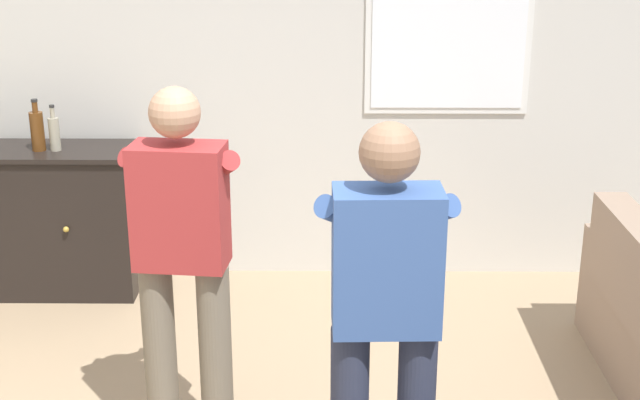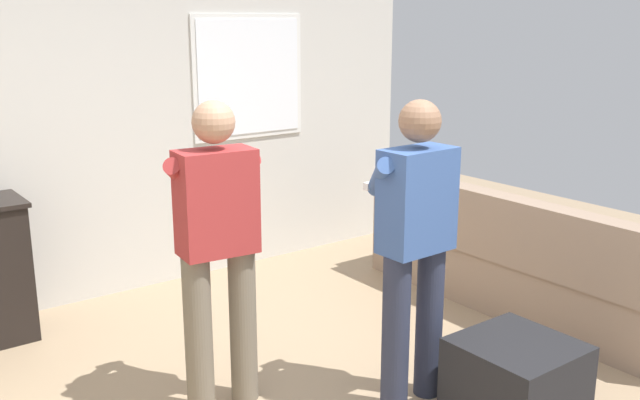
% 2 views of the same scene
% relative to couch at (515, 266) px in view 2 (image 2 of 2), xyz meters
% --- Properties ---
extents(wall_back_with_window, '(5.20, 0.15, 2.80)m').
position_rel_couch_xyz_m(wall_back_with_window, '(-1.93, 2.12, 1.07)').
color(wall_back_with_window, beige).
rests_on(wall_back_with_window, ground).
extents(couch, '(0.57, 2.60, 0.89)m').
position_rel_couch_xyz_m(couch, '(0.00, 0.00, 0.00)').
color(couch, gray).
rests_on(couch, ground).
extents(ottoman, '(0.58, 0.58, 0.44)m').
position_rel_couch_xyz_m(ottoman, '(-1.17, -0.94, -0.12)').
color(ottoman, black).
rests_on(ottoman, ground).
extents(person_standing_left, '(0.55, 0.49, 1.68)m').
position_rel_couch_xyz_m(person_standing_left, '(-2.34, 0.13, 0.60)').
color(person_standing_left, '#6B6051').
rests_on(person_standing_left, ground).
extents(person_standing_right, '(0.56, 0.48, 1.68)m').
position_rel_couch_xyz_m(person_standing_right, '(-1.49, -0.47, 0.60)').
color(person_standing_right, '#282D42').
rests_on(person_standing_right, ground).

